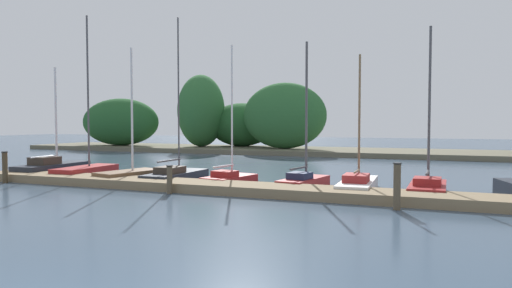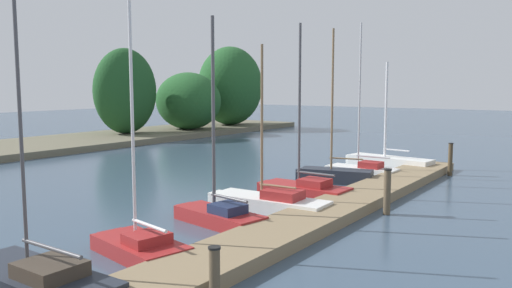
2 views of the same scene
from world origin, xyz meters
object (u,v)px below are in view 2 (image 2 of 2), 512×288
object	(u,v)px
sailboat_6	(267,201)
sailboat_9	(361,169)
sailboat_5	(217,213)
mooring_piling_2	(387,191)
sailboat_4	(138,244)
sailboat_3	(33,277)
mooring_piling_3	(450,159)
mooring_piling_1	(215,274)
sailboat_7	(302,187)
sailboat_8	(333,174)
sailboat_10	(387,161)

from	to	relation	value
sailboat_6	sailboat_9	xyz separation A→B (m)	(7.62, 0.02, 0.02)
sailboat_5	sailboat_6	size ratio (longest dim) A/B	1.12
sailboat_5	mooring_piling_2	xyz separation A→B (m)	(3.92, -3.64, 0.38)
sailboat_4	sailboat_5	world-z (taller)	sailboat_4
sailboat_3	mooring_piling_3	world-z (taller)	sailboat_3
sailboat_3	mooring_piling_2	xyz separation A→B (m)	(9.86, -3.45, 0.42)
mooring_piling_1	sailboat_9	bearing A→B (deg)	12.63
sailboat_6	mooring_piling_2	xyz separation A→B (m)	(1.71, -3.38, 0.43)
sailboat_4	sailboat_7	size ratio (longest dim) A/B	0.97
sailboat_4	mooring_piling_2	world-z (taller)	sailboat_4
sailboat_4	sailboat_6	xyz separation A→B (m)	(5.46, -0.03, 0.01)
sailboat_9	mooring_piling_1	size ratio (longest dim) A/B	6.28
sailboat_8	sailboat_10	bearing A→B (deg)	-109.08
sailboat_7	mooring_piling_3	xyz separation A→B (m)	(7.56, -3.29, 0.42)
sailboat_8	sailboat_9	world-z (taller)	sailboat_9
mooring_piling_3	sailboat_7	bearing A→B (deg)	156.51
sailboat_10	mooring_piling_2	size ratio (longest dim) A/B	3.56
sailboat_9	mooring_piling_2	xyz separation A→B (m)	(-5.91, -3.40, 0.41)
sailboat_3	mooring_piling_2	bearing A→B (deg)	-108.73
sailboat_7	mooring_piling_2	bearing A→B (deg)	168.07
sailboat_4	sailboat_6	size ratio (longest dim) A/B	1.13
sailboat_10	mooring_piling_1	world-z (taller)	sailboat_10
sailboat_7	sailboat_5	bearing A→B (deg)	89.64
mooring_piling_1	mooring_piling_3	size ratio (longest dim) A/B	0.73
sailboat_5	sailboat_10	size ratio (longest dim) A/B	1.16
sailboat_8	mooring_piling_1	distance (m)	12.61
sailboat_10	sailboat_6	bearing A→B (deg)	96.89
sailboat_8	mooring_piling_1	bearing A→B (deg)	92.61
sailboat_3	sailboat_9	xyz separation A→B (m)	(15.77, -0.05, 0.01)
sailboat_6	sailboat_5	bearing A→B (deg)	81.48
sailboat_4	mooring_piling_2	bearing A→B (deg)	-103.65
sailboat_5	mooring_piling_3	size ratio (longest dim) A/B	4.05
sailboat_3	sailboat_8	bearing A→B (deg)	-88.09
sailboat_3	mooring_piling_1	xyz separation A→B (m)	(1.64, -3.22, 0.23)
sailboat_8	sailboat_9	size ratio (longest dim) A/B	0.94
sailboat_7	mooring_piling_3	distance (m)	8.26
sailboat_3	mooring_piling_2	world-z (taller)	sailboat_3
mooring_piling_1	mooring_piling_3	world-z (taller)	mooring_piling_3
sailboat_9	sailboat_10	size ratio (longest dim) A/B	1.31
sailboat_5	sailboat_10	world-z (taller)	sailboat_5
sailboat_8	sailboat_9	bearing A→B (deg)	-114.14
sailboat_9	sailboat_8	bearing A→B (deg)	80.54
sailboat_8	sailboat_6	bearing A→B (deg)	80.28
sailboat_4	sailboat_8	xyz separation A→B (m)	(11.06, 0.35, 0.08)
sailboat_7	sailboat_10	bearing A→B (deg)	-89.99
sailboat_8	mooring_piling_3	world-z (taller)	sailboat_8
sailboat_4	sailboat_10	distance (m)	15.98
sailboat_4	sailboat_10	bearing A→B (deg)	-78.55
sailboat_3	sailboat_8	world-z (taller)	sailboat_3
sailboat_5	mooring_piling_2	size ratio (longest dim) A/B	4.14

